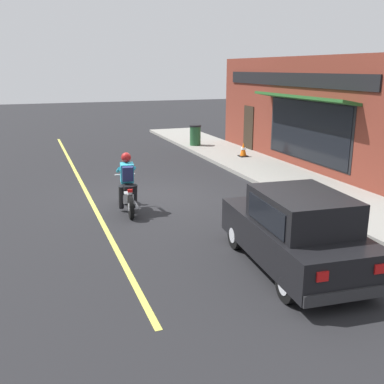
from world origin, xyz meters
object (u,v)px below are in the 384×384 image
Objects in this scene: motorcycle_with_rider at (127,187)px; car_hatchback at (296,231)px; traffic_cone at (243,150)px; trash_bin at (195,135)px.

car_hatchback is at bearing -64.68° from motorcycle_with_rider.
car_hatchback is 10.75m from traffic_cone.
motorcycle_with_rider is 0.52× the size of car_hatchback.
trash_bin is at bearing 104.78° from traffic_cone.
car_hatchback reaches higher than traffic_cone.
traffic_cone is at bearing -75.22° from trash_bin.
trash_bin is (2.99, 13.42, -0.13)m from car_hatchback.
traffic_cone is 0.61× the size of trash_bin.
motorcycle_with_rider is at bearing 115.32° from car_hatchback.
motorcycle_with_rider is 3.37× the size of traffic_cone.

